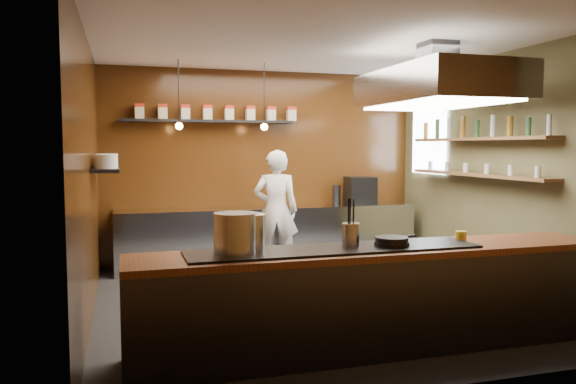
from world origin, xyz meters
name	(u,v)px	position (x,y,z in m)	size (l,w,h in m)	color
floor	(317,302)	(0.00, 0.00, 0.00)	(5.00, 5.00, 0.00)	black
back_wall	(264,167)	(0.00, 2.50, 1.50)	(5.00, 5.00, 0.00)	#3A1B0A
left_wall	(88,178)	(-2.50, 0.00, 1.50)	(5.00, 5.00, 0.00)	#3A1B0A
right_wall	(501,172)	(2.50, 0.00, 1.50)	(5.00, 5.00, 0.00)	#4D4C2B
ceiling	(318,42)	(0.00, 0.00, 3.00)	(5.00, 5.00, 0.00)	silver
window_pane	(429,141)	(2.45, 1.70, 1.90)	(1.00, 1.00, 0.00)	white
prep_counter	(270,236)	(0.00, 2.17, 0.45)	(4.60, 0.65, 0.90)	silver
pass_counter	(376,298)	(0.00, -1.60, 0.47)	(4.40, 0.72, 0.94)	#38383D
tin_shelf	(208,121)	(-0.90, 2.36, 2.20)	(2.60, 0.26, 0.04)	black
plate_shelf	(107,169)	(-2.34, 1.00, 1.55)	(0.30, 1.40, 0.04)	black
bottle_shelf_upper	(477,139)	(2.34, 0.30, 1.92)	(0.26, 2.80, 0.04)	brown
bottle_shelf_lower	(476,175)	(2.34, 0.30, 1.45)	(0.26, 2.80, 0.04)	brown
extractor_hood	(437,86)	(1.30, -0.40, 2.51)	(1.20, 2.00, 0.72)	#38383D
pendant_left	(179,122)	(-1.40, 1.70, 2.15)	(0.10, 0.10, 0.95)	black
pendant_right	(264,123)	(-0.20, 1.70, 2.15)	(0.10, 0.10, 0.95)	black
storage_tins	(218,113)	(-0.75, 2.36, 2.33)	(2.43, 0.13, 0.22)	#C0B79F
plate_stacks	(106,161)	(-2.34, 1.00, 1.65)	(0.26, 1.16, 0.16)	silver
bottles	(477,128)	(2.34, 0.30, 2.06)	(0.06, 2.66, 0.24)	silver
wine_glasses	(476,168)	(2.34, 0.30, 1.53)	(0.07, 2.37, 0.13)	silver
stockpot_large	(246,233)	(-1.17, -1.54, 1.10)	(0.33, 0.33, 0.32)	silver
stockpot_small	(236,233)	(-1.28, -1.60, 1.11)	(0.36, 0.36, 0.34)	#B6B8BD
utensil_crock	(351,235)	(-0.23, -1.56, 1.04)	(0.16, 0.16, 0.20)	#B6B9BE
frying_pan	(392,241)	(0.13, -1.64, 0.98)	(0.46, 0.31, 0.08)	black
butter_jar	(461,236)	(0.92, -1.50, 0.97)	(0.11, 0.11, 0.09)	yellow
espresso_machine	(360,190)	(1.52, 2.21, 1.12)	(0.43, 0.41, 0.43)	black
chef	(276,211)	(-0.02, 1.75, 0.89)	(0.65, 0.42, 1.77)	silver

